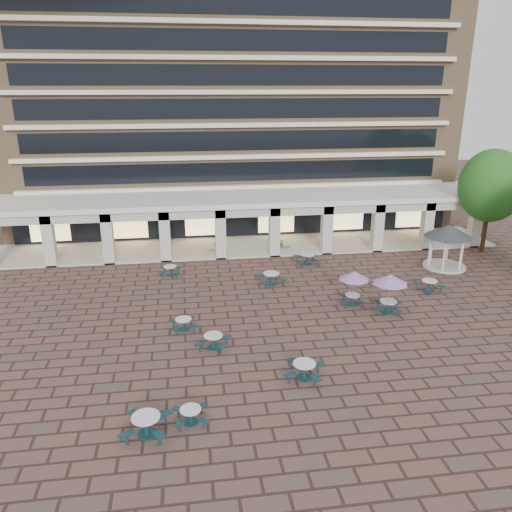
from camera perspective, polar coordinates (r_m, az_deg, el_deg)
The scene contains 18 objects.
ground at distance 28.09m, azimuth 2.26°, elevation -8.29°, with size 120.00×120.00×0.00m, color brown.
apartment_building at distance 50.22m, azimuth -3.01°, elevation 18.68°, with size 40.00×15.50×25.20m.
retail_arcade at distance 40.82m, azimuth -1.40°, elevation 5.01°, with size 42.00×6.60×4.40m.
picnic_table_0 at distance 20.71m, azimuth -12.43°, elevation -18.22°, with size 2.08×2.08×0.84m.
picnic_table_1 at distance 21.08m, azimuth -7.48°, elevation -17.51°, with size 1.52×1.52×0.65m.
picnic_table_2 at distance 23.63m, azimuth 5.54°, elevation -12.74°, with size 2.17×2.17×0.80m.
picnic_table_5 at distance 26.07m, azimuth -4.89°, elevation -9.56°, with size 2.00×2.00×0.74m.
picnic_table_6 at distance 30.17m, azimuth 15.10°, elevation -2.73°, with size 2.08×2.08×2.40m.
picnic_table_7 at distance 34.69m, azimuth 19.19°, elevation -3.10°, with size 1.94×1.94×0.74m.
picnic_table_9 at distance 28.04m, azimuth -8.28°, elevation -7.62°, with size 1.68×1.68×0.68m.
picnic_table_10 at distance 33.83m, azimuth 1.76°, elevation -2.48°, with size 2.10×2.10×0.82m.
picnic_table_11 at distance 30.77m, azimuth 11.14°, elevation -2.35°, with size 1.89×1.89×2.18m.
picnic_table_12 at distance 35.92m, azimuth -9.78°, elevation -1.58°, with size 1.69×1.69×0.69m.
picnic_table_13 at distance 37.74m, azimuth 5.90°, elevation -0.24°, with size 1.95×1.95×0.83m.
gazebo at distance 39.00m, azimuth 21.09°, elevation 2.16°, with size 3.45×3.45×3.21m.
tree_east_c at distance 43.26m, azimuth 25.32°, elevation 7.26°, with size 4.96×4.96×8.27m.
planter_left at distance 39.49m, azimuth -4.34°, elevation 0.74°, with size 1.50×0.67×1.29m.
planter_right at distance 40.13m, azimuth 2.86°, elevation 0.94°, with size 1.50×0.72×1.18m.
Camera 1 is at (-4.60, -24.54, 12.88)m, focal length 35.00 mm.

